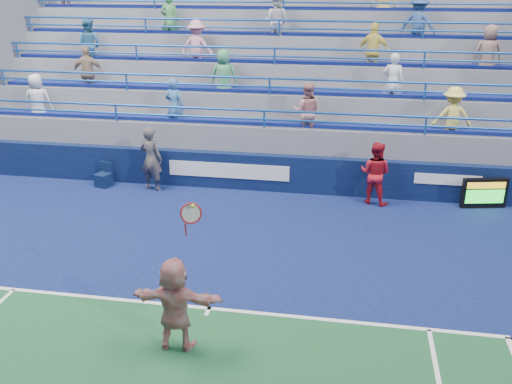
% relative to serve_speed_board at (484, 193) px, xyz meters
% --- Properties ---
extents(ground, '(120.00, 120.00, 0.00)m').
position_rel_serve_speed_board_xyz_m(ground, '(-6.16, -6.17, -0.43)').
color(ground, '#333538').
extents(sponsor_wall, '(18.00, 0.32, 1.10)m').
position_rel_serve_speed_board_xyz_m(sponsor_wall, '(-6.16, 0.33, 0.12)').
color(sponsor_wall, '#091436').
rests_on(sponsor_wall, ground).
extents(bleacher_stand, '(18.00, 5.60, 6.13)m').
position_rel_serve_speed_board_xyz_m(bleacher_stand, '(-6.17, 4.10, 1.12)').
color(bleacher_stand, slate).
rests_on(bleacher_stand, ground).
extents(serve_speed_board, '(1.24, 0.39, 0.86)m').
position_rel_serve_speed_board_xyz_m(serve_speed_board, '(0.00, 0.00, 0.00)').
color(serve_speed_board, black).
rests_on(serve_speed_board, ground).
extents(judge_chair, '(0.51, 0.52, 0.73)m').
position_rel_serve_speed_board_xyz_m(judge_chair, '(-10.93, -0.19, -0.20)').
color(judge_chair, '#0C1B3A').
rests_on(judge_chair, ground).
extents(tennis_player, '(1.58, 0.54, 2.73)m').
position_rel_serve_speed_board_xyz_m(tennis_player, '(-6.41, -7.39, 0.42)').
color(tennis_player, silver).
rests_on(tennis_player, ground).
extents(line_judge, '(0.78, 0.60, 1.92)m').
position_rel_serve_speed_board_xyz_m(line_judge, '(-9.38, -0.19, 0.53)').
color(line_judge, '#131635').
rests_on(line_judge, ground).
extents(ball_girl, '(1.04, 0.93, 1.77)m').
position_rel_serve_speed_board_xyz_m(ball_girl, '(-2.95, -0.14, 0.45)').
color(ball_girl, '#B31421').
rests_on(ball_girl, ground).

